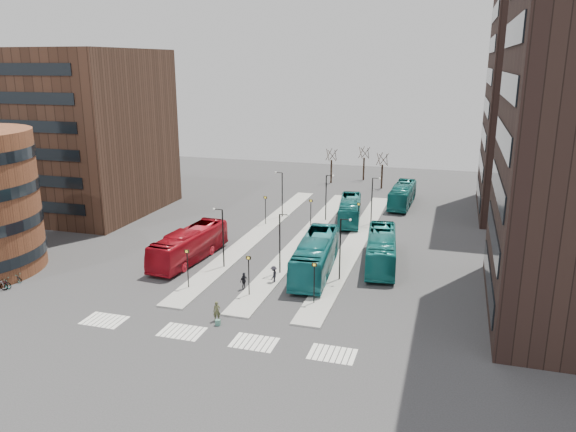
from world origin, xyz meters
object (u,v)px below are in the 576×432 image
(teal_bus_d, at_px, (402,195))
(commuter_a, at_px, (175,262))
(suitcase, at_px, (218,323))
(commuter_b, at_px, (244,281))
(red_bus, at_px, (189,245))
(bicycle_near, at_px, (2,283))
(teal_bus_c, at_px, (381,249))
(bicycle_far, at_px, (15,278))
(commuter_c, at_px, (274,275))
(teal_bus_a, at_px, (316,256))
(teal_bus_b, at_px, (350,210))
(traveller, at_px, (217,311))

(teal_bus_d, distance_m, commuter_a, 38.56)
(suitcase, relative_size, commuter_b, 0.30)
(red_bus, distance_m, bicycle_near, 17.88)
(suitcase, xyz_separation_m, teal_bus_d, (10.17, 43.50, 1.35))
(teal_bus_c, bearing_deg, red_bus, -173.69)
(suitcase, height_order, bicycle_near, bicycle_near)
(red_bus, bearing_deg, bicycle_near, -133.29)
(commuter_b, relative_size, bicycle_far, 0.99)
(commuter_c, bearing_deg, bicycle_far, -77.12)
(red_bus, height_order, commuter_b, red_bus)
(red_bus, relative_size, bicycle_near, 6.38)
(teal_bus_a, distance_m, teal_bus_b, 19.57)
(suitcase, distance_m, bicycle_far, 22.43)
(red_bus, bearing_deg, traveller, -50.57)
(teal_bus_d, height_order, commuter_a, teal_bus_d)
(commuter_c, xyz_separation_m, bicycle_far, (-23.77, -6.86, -0.43))
(teal_bus_b, bearing_deg, red_bus, -132.37)
(teal_bus_b, relative_size, commuter_c, 6.41)
(teal_bus_b, height_order, commuter_c, teal_bus_b)
(teal_bus_a, xyz_separation_m, bicycle_far, (-26.91, -10.57, -1.39))
(commuter_b, bearing_deg, suitcase, -153.00)
(suitcase, distance_m, commuter_a, 13.56)
(teal_bus_a, bearing_deg, teal_bus_c, 31.14)
(teal_bus_c, bearing_deg, commuter_c, -145.29)
(commuter_c, bearing_deg, red_bus, -111.44)
(red_bus, xyz_separation_m, teal_bus_d, (19.16, 30.34, -0.11))
(red_bus, distance_m, traveller, 15.13)
(red_bus, relative_size, teal_bus_a, 0.93)
(teal_bus_a, relative_size, commuter_c, 7.61)
(teal_bus_b, bearing_deg, commuter_a, -128.75)
(bicycle_far, bearing_deg, suitcase, -91.37)
(teal_bus_d, relative_size, commuter_a, 6.64)
(suitcase, bearing_deg, bicycle_near, 170.43)
(teal_bus_a, xyz_separation_m, bicycle_near, (-26.91, -12.18, -1.33))
(teal_bus_a, distance_m, bicycle_near, 29.57)
(traveller, bearing_deg, commuter_c, 55.36)
(red_bus, xyz_separation_m, commuter_b, (8.32, -5.64, -0.88))
(teal_bus_c, bearing_deg, traveller, -129.60)
(red_bus, height_order, teal_bus_c, red_bus)
(teal_bus_d, bearing_deg, teal_bus_a, -98.17)
(suitcase, xyz_separation_m, commuter_a, (-9.05, 10.08, 0.62))
(commuter_b, bearing_deg, bicycle_far, 124.12)
(teal_bus_a, distance_m, commuter_a, 14.14)
(suitcase, distance_m, red_bus, 16.01)
(commuter_c, bearing_deg, teal_bus_c, 128.20)
(teal_bus_a, xyz_separation_m, teal_bus_c, (5.91, 4.27, -0.14))
(red_bus, distance_m, teal_bus_c, 20.08)
(teal_bus_d, bearing_deg, suitcase, -100.96)
(teal_bus_d, xyz_separation_m, commuter_a, (-19.21, -33.42, -0.73))
(commuter_a, xyz_separation_m, commuter_c, (10.57, -0.38, 0.00))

